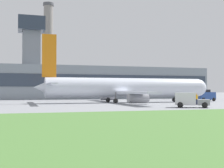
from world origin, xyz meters
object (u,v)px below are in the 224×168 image
at_px(airplane, 124,88).
at_px(ground_crew_person, 196,99).
at_px(pushback_tug, 206,96).
at_px(baggage_truck, 190,100).

relative_size(airplane, ground_crew_person, 18.63).
distance_m(pushback_tug, baggage_truck, 23.86).
xyz_separation_m(airplane, ground_crew_person, (7.47, -10.47, -1.68)).
height_order(pushback_tug, ground_crew_person, pushback_tug).
bearing_deg(baggage_truck, ground_crew_person, 51.76).
bearing_deg(ground_crew_person, airplane, 125.51).
height_order(airplane, ground_crew_person, airplane).
bearing_deg(airplane, baggage_truck, -80.66).
xyz_separation_m(pushback_tug, ground_crew_person, (-10.13, -12.61, -0.15)).
xyz_separation_m(pushback_tug, baggage_truck, (-14.89, -18.64, -0.10)).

